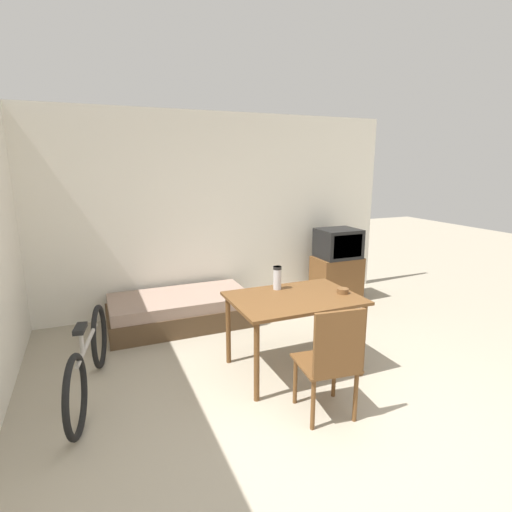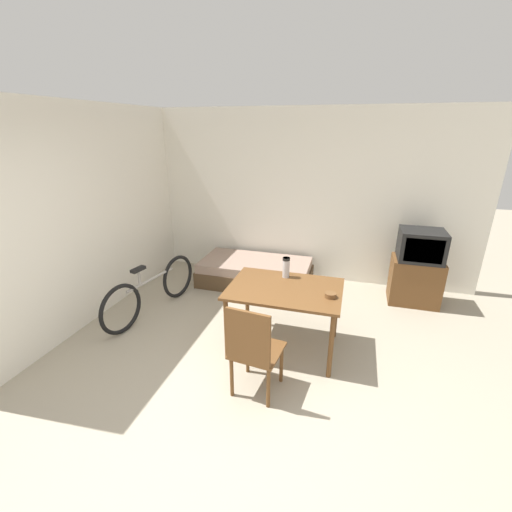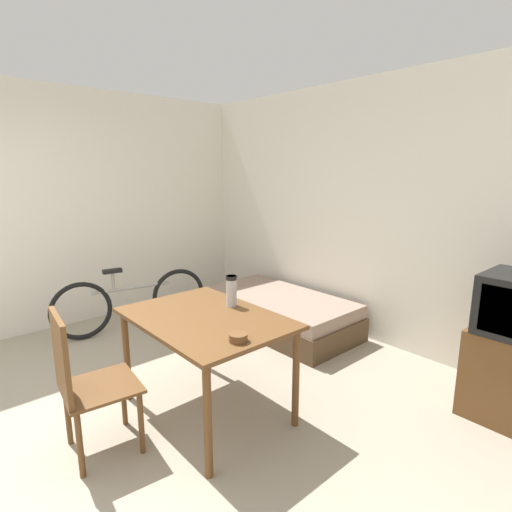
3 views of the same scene
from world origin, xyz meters
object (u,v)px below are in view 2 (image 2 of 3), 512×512
Objects in this scene: dining_table at (285,295)px; thermos_flask at (286,266)px; daybed at (255,272)px; tv at (417,268)px; bicycle at (152,291)px; wooden_chair at (253,348)px; mate_bowl at (330,295)px.

dining_table is 0.36m from thermos_flask.
daybed is 7.34× the size of thermos_flask.
daybed is 2.40m from tv.
wooden_chair is at bearing -32.43° from bicycle.
wooden_chair is (-1.70, -2.44, 0.00)m from tv.
bicycle is 14.69× the size of mate_bowl.
wooden_chair is at bearing -124.81° from tv.
bicycle is at bearing 171.13° from mate_bowl.
dining_table is 1.27× the size of wooden_chair.
bicycle is (-1.76, 1.12, -0.20)m from wooden_chair.
dining_table is at bearing -8.41° from bicycle.
tv is 2.97m from wooden_chair.
wooden_chair is 8.30× the size of mate_bowl.
bicycle reaches higher than daybed.
tv is 4.51× the size of thermos_flask.
daybed is at bearing 49.73° from bicycle.
wooden_chair is at bearing -74.19° from daybed.
daybed is 1.44× the size of dining_table.
wooden_chair is at bearing -97.78° from dining_table.
daybed is 2.17m from mate_bowl.
thermos_flask is at bearing -59.71° from daybed.
dining_table is 0.72× the size of bicycle.
tv is at bearing 57.23° from mate_bowl.
daybed is at bearing 117.03° from dining_table.
daybed is at bearing 120.29° from thermos_flask.
mate_bowl is (-1.09, -1.69, 0.25)m from tv.
dining_table is 5.09× the size of thermos_flask.
thermos_flask reaches higher than dining_table.
mate_bowl is at bearing -34.54° from thermos_flask.
thermos_flask reaches higher than bicycle.
mate_bowl is (0.61, 0.75, 0.25)m from wooden_chair.
dining_table is (0.79, -1.55, 0.48)m from daybed.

